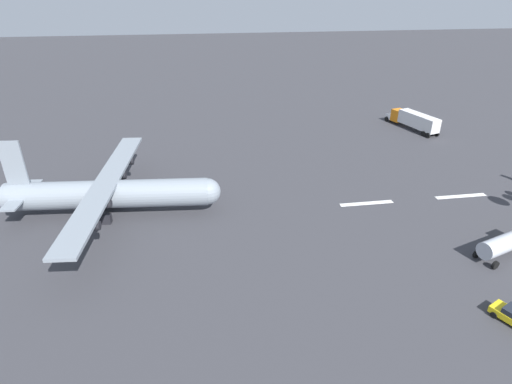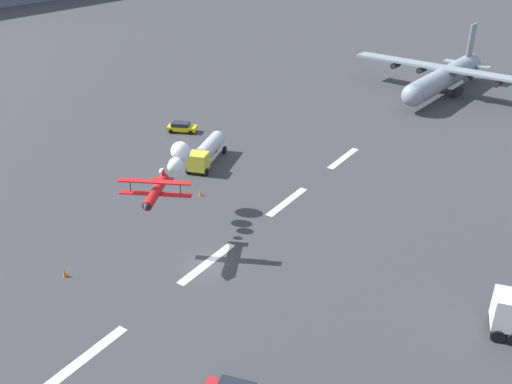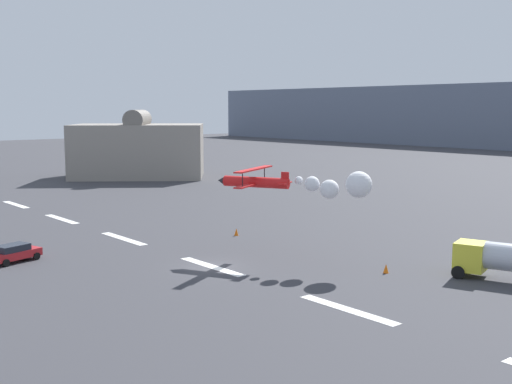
# 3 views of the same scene
# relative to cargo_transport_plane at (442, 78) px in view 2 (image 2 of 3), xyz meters

# --- Properties ---
(ground_plane) EXTENTS (440.00, 440.00, 0.00)m
(ground_plane) POSITION_rel_cargo_transport_plane_xyz_m (-65.23, 2.32, -3.29)
(ground_plane) COLOR #38383D
(ground_plane) RESTS_ON ground
(runway_stripe_2) EXTENTS (8.00, 0.90, 0.01)m
(runway_stripe_2) POSITION_rel_cargo_transport_plane_xyz_m (-80.17, 2.32, -3.28)
(runway_stripe_2) COLOR white
(runway_stripe_2) RESTS_ON ground
(runway_stripe_3) EXTENTS (8.00, 0.90, 0.01)m
(runway_stripe_3) POSITION_rel_cargo_transport_plane_xyz_m (-65.23, 2.32, -3.28)
(runway_stripe_3) COLOR white
(runway_stripe_3) RESTS_ON ground
(runway_stripe_4) EXTENTS (8.00, 0.90, 0.01)m
(runway_stripe_4) POSITION_rel_cargo_transport_plane_xyz_m (-50.28, 2.32, -3.28)
(runway_stripe_4) COLOR white
(runway_stripe_4) RESTS_ON ground
(runway_stripe_5) EXTENTS (8.00, 0.90, 0.01)m
(runway_stripe_5) POSITION_rel_cargo_transport_plane_xyz_m (-35.34, 2.32, -3.28)
(runway_stripe_5) COLOR white
(runway_stripe_5) RESTS_ON ground
(cargo_transport_plane) EXTENTS (28.82, 34.81, 11.02)m
(cargo_transport_plane) POSITION_rel_cargo_transport_plane_xyz_m (0.00, 0.00, 0.00)
(cargo_transport_plane) COLOR gray
(cargo_transport_plane) RESTS_ON ground
(stunt_biplane_red) EXTENTS (12.73, 8.45, 2.36)m
(stunt_biplane_red) POSITION_rel_cargo_transport_plane_xyz_m (-60.91, 10.01, 3.36)
(stunt_biplane_red) COLOR red
(fuel_tanker_truck) EXTENTS (9.13, 5.26, 2.90)m
(fuel_tanker_truck) POSITION_rel_cargo_transport_plane_xyz_m (-46.88, 16.82, -1.55)
(fuel_tanker_truck) COLOR yellow
(fuel_tanker_truck) RESTS_ON ground
(airport_staff_sedan) EXTENTS (3.50, 4.73, 1.52)m
(airport_staff_sedan) POSITION_rel_cargo_transport_plane_xyz_m (-40.05, 27.13, -2.48)
(airport_staff_sedan) COLOR yellow
(airport_staff_sedan) RESTS_ON ground
(traffic_cone_near) EXTENTS (0.44, 0.44, 0.75)m
(traffic_cone_near) POSITION_rel_cargo_transport_plane_xyz_m (-74.21, 11.95, -2.91)
(traffic_cone_near) COLOR orange
(traffic_cone_near) RESTS_ON ground
(traffic_cone_far) EXTENTS (0.44, 0.44, 0.75)m
(traffic_cone_far) POSITION_rel_cargo_transport_plane_xyz_m (-54.70, 11.65, -2.91)
(traffic_cone_far) COLOR orange
(traffic_cone_far) RESTS_ON ground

